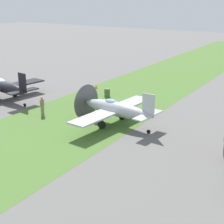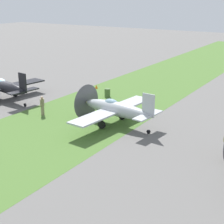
% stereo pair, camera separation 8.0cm
% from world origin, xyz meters
% --- Properties ---
extents(ground_plane, '(160.00, 160.00, 0.00)m').
position_xyz_m(ground_plane, '(0.00, 0.00, 0.00)').
color(ground_plane, '#605E5B').
extents(grass_verge, '(120.00, 11.00, 0.01)m').
position_xyz_m(grass_verge, '(0.00, -10.03, 0.00)').
color(grass_verge, '#476B2D').
rests_on(grass_verge, ground).
extents(airplane_lead, '(9.63, 7.65, 3.41)m').
position_xyz_m(airplane_lead, '(-0.34, -0.39, 1.43)').
color(airplane_lead, black).
rests_on(airplane_lead, ground).
extents(airplane_wingman, '(9.33, 7.39, 3.31)m').
position_xyz_m(airplane_wingman, '(-0.46, -13.70, 1.39)').
color(airplane_wingman, '#B2B7BC').
rests_on(airplane_wingman, ground).
extents(ground_crew_chief, '(0.60, 0.38, 1.73)m').
position_xyz_m(ground_crew_chief, '(-1.83, -6.91, 0.91)').
color(ground_crew_chief, '#847A5B').
rests_on(ground_crew_chief, ground).
extents(fuel_drum, '(0.60, 0.60, 0.90)m').
position_xyz_m(fuel_drum, '(6.23, -8.57, 0.45)').
color(fuel_drum, '#476633').
rests_on(fuel_drum, ground).
extents(runway_marker_cone, '(0.36, 0.36, 0.44)m').
position_xyz_m(runway_marker_cone, '(8.55, -5.56, 0.22)').
color(runway_marker_cone, orange).
rests_on(runway_marker_cone, ground).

